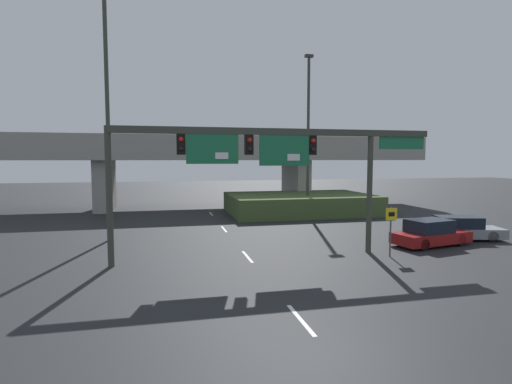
% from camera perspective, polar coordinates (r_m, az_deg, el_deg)
% --- Properties ---
extents(ground_plane, '(160.00, 160.00, 0.00)m').
position_cam_1_polar(ground_plane, '(10.55, 11.32, -22.59)').
color(ground_plane, black).
extents(lane_markings, '(0.14, 26.32, 0.01)m').
position_cam_1_polar(lane_markings, '(23.85, -3.19, -6.95)').
color(lane_markings, silver).
rests_on(lane_markings, ground).
extents(signal_gantry, '(15.97, 0.44, 6.30)m').
position_cam_1_polar(signal_gantry, '(19.24, 1.80, 5.59)').
color(signal_gantry, '#383D33').
rests_on(signal_gantry, ground).
extents(speed_limit_sign, '(0.60, 0.11, 2.48)m').
position_cam_1_polar(speed_limit_sign, '(20.77, 18.71, -4.42)').
color(speed_limit_sign, '#4C4C4C').
rests_on(speed_limit_sign, ground).
extents(highway_light_pole_near, '(0.70, 0.36, 13.62)m').
position_cam_1_polar(highway_light_pole_near, '(34.85, 7.46, 8.57)').
color(highway_light_pole_near, '#383D33').
rests_on(highway_light_pole_near, ground).
extents(highway_light_pole_far, '(0.70, 0.36, 15.48)m').
position_cam_1_polar(highway_light_pole_far, '(25.48, -20.48, 11.86)').
color(highway_light_pole_far, '#383D33').
rests_on(highway_light_pole_far, ground).
extents(overpass_bridge, '(44.59, 7.08, 7.02)m').
position_cam_1_polar(overpass_bridge, '(39.94, -7.28, 4.98)').
color(overpass_bridge, gray).
rests_on(overpass_bridge, ground).
extents(grass_embankment, '(12.52, 8.40, 1.68)m').
position_cam_1_polar(grass_embankment, '(35.93, 6.27, -1.67)').
color(grass_embankment, '#42562D').
rests_on(grass_embankment, ground).
extents(parked_sedan_near_right, '(4.72, 2.65, 1.47)m').
position_cam_1_polar(parked_sedan_near_right, '(24.41, 23.65, -5.46)').
color(parked_sedan_near_right, maroon).
rests_on(parked_sedan_near_right, ground).
extents(parked_sedan_mid_right, '(5.04, 2.85, 1.40)m').
position_cam_1_polar(parked_sedan_mid_right, '(26.99, 27.08, -4.70)').
color(parked_sedan_mid_right, gray).
rests_on(parked_sedan_mid_right, ground).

